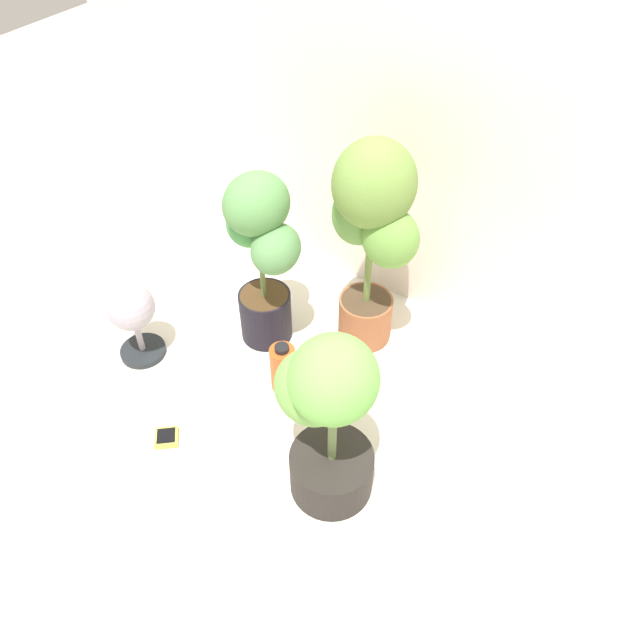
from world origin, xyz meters
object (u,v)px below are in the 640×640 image
object	(u,v)px
potted_plant_back_center	(372,225)
potted_plant_back_left	(262,251)
potted_plant_front_right	(327,413)
floor_fan	(132,313)
hygrometer_box	(167,438)
nutrient_bottle	(283,368)

from	to	relation	value
potted_plant_back_center	potted_plant_back_left	world-z (taller)	potted_plant_back_center
potted_plant_back_center	potted_plant_back_left	distance (m)	0.42
potted_plant_front_right	floor_fan	distance (m)	0.94
hygrometer_box	nutrient_bottle	size ratio (longest dim) A/B	0.51
nutrient_bottle	potted_plant_back_center	bearing A→B (deg)	73.11
potted_plant_back_center	nutrient_bottle	bearing A→B (deg)	-106.89
hygrometer_box	nutrient_bottle	world-z (taller)	nutrient_bottle
potted_plant_back_center	hygrometer_box	distance (m)	1.05
hygrometer_box	nutrient_bottle	xyz separation A→B (m)	(0.21, 0.43, 0.09)
potted_plant_back_center	nutrient_bottle	size ratio (longest dim) A/B	4.03
nutrient_bottle	potted_plant_front_right	bearing A→B (deg)	-35.75
nutrient_bottle	potted_plant_back_left	bearing A→B (deg)	138.52
potted_plant_back_left	hygrometer_box	world-z (taller)	potted_plant_back_left
floor_fan	hygrometer_box	bearing A→B (deg)	41.46
potted_plant_front_right	nutrient_bottle	distance (m)	0.52
hygrometer_box	nutrient_bottle	bearing A→B (deg)	23.95
potted_plant_back_center	floor_fan	xyz separation A→B (m)	(-0.70, -0.57, -0.33)
potted_plant_back_left	floor_fan	bearing A→B (deg)	-135.20
potted_plant_front_right	floor_fan	bearing A→B (deg)	174.71
potted_plant_back_center	potted_plant_front_right	distance (m)	0.72
potted_plant_back_center	floor_fan	distance (m)	0.96
potted_plant_back_left	floor_fan	size ratio (longest dim) A/B	2.17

